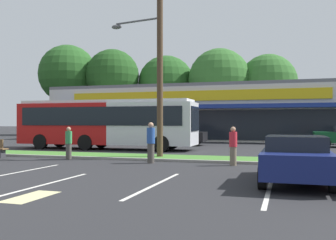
{
  "coord_description": "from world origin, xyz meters",
  "views": [
    {
      "loc": [
        9.67,
        -3.98,
        1.84
      ],
      "look_at": [
        2.78,
        18.1,
        1.94
      ],
      "focal_mm": 40.86,
      "sensor_mm": 36.0,
      "label": 1
    }
  ],
  "objects_px": {
    "car_0": "(85,135)",
    "pedestrian_mid": "(69,143)",
    "car_3": "(178,135)",
    "pedestrian_by_pole": "(151,143)",
    "utility_pole": "(157,54)",
    "city_bus": "(106,123)",
    "car_2": "(296,158)",
    "pedestrian_near_bench": "(233,146)"
  },
  "relations": [
    {
      "from": "car_0",
      "to": "pedestrian_mid",
      "type": "bearing_deg",
      "value": -63.62
    },
    {
      "from": "car_3",
      "to": "pedestrian_by_pole",
      "type": "bearing_deg",
      "value": -79.35
    },
    {
      "from": "car_0",
      "to": "car_3",
      "type": "relative_size",
      "value": 1.08
    },
    {
      "from": "utility_pole",
      "to": "city_bus",
      "type": "distance_m",
      "value": 8.2
    },
    {
      "from": "car_0",
      "to": "car_2",
      "type": "relative_size",
      "value": 1.02
    },
    {
      "from": "city_bus",
      "to": "utility_pole",
      "type": "bearing_deg",
      "value": -45.31
    },
    {
      "from": "pedestrian_near_bench",
      "to": "city_bus",
      "type": "bearing_deg",
      "value": 13.19
    },
    {
      "from": "pedestrian_by_pole",
      "to": "utility_pole",
      "type": "bearing_deg",
      "value": -36.37
    },
    {
      "from": "car_0",
      "to": "pedestrian_by_pole",
      "type": "relative_size",
      "value": 2.57
    },
    {
      "from": "car_2",
      "to": "pedestrian_by_pole",
      "type": "distance_m",
      "value": 7.13
    },
    {
      "from": "car_0",
      "to": "pedestrian_mid",
      "type": "xyz_separation_m",
      "value": [
        5.95,
        -11.99,
        0.04
      ]
    },
    {
      "from": "car_0",
      "to": "pedestrian_mid",
      "type": "relative_size",
      "value": 2.93
    },
    {
      "from": "car_0",
      "to": "pedestrian_near_bench",
      "type": "bearing_deg",
      "value": -41.33
    },
    {
      "from": "car_0",
      "to": "car_3",
      "type": "xyz_separation_m",
      "value": [
        7.97,
        0.33,
        0.04
      ]
    },
    {
      "from": "car_2",
      "to": "utility_pole",
      "type": "bearing_deg",
      "value": 47.46
    },
    {
      "from": "car_0",
      "to": "car_3",
      "type": "height_order",
      "value": "car_3"
    },
    {
      "from": "city_bus",
      "to": "pedestrian_mid",
      "type": "bearing_deg",
      "value": -80.17
    },
    {
      "from": "car_0",
      "to": "pedestrian_mid",
      "type": "height_order",
      "value": "pedestrian_mid"
    },
    {
      "from": "pedestrian_near_bench",
      "to": "pedestrian_by_pole",
      "type": "distance_m",
      "value": 3.61
    },
    {
      "from": "utility_pole",
      "to": "pedestrian_by_pole",
      "type": "relative_size",
      "value": 5.36
    },
    {
      "from": "city_bus",
      "to": "car_3",
      "type": "height_order",
      "value": "city_bus"
    },
    {
      "from": "utility_pole",
      "to": "city_bus",
      "type": "xyz_separation_m",
      "value": [
        -5.38,
        5.16,
        -3.42
      ]
    },
    {
      "from": "city_bus",
      "to": "pedestrian_mid",
      "type": "distance_m",
      "value": 6.95
    },
    {
      "from": "utility_pole",
      "to": "car_0",
      "type": "bearing_deg",
      "value": 133.79
    },
    {
      "from": "utility_pole",
      "to": "pedestrian_mid",
      "type": "bearing_deg",
      "value": -158.48
    },
    {
      "from": "city_bus",
      "to": "car_2",
      "type": "distance_m",
      "value": 16.16
    },
    {
      "from": "pedestrian_near_bench",
      "to": "pedestrian_mid",
      "type": "distance_m",
      "value": 8.03
    },
    {
      "from": "car_0",
      "to": "pedestrian_near_bench",
      "type": "height_order",
      "value": "pedestrian_near_bench"
    },
    {
      "from": "car_2",
      "to": "city_bus",
      "type": "bearing_deg",
      "value": 46.87
    },
    {
      "from": "pedestrian_mid",
      "to": "pedestrian_by_pole",
      "type": "bearing_deg",
      "value": -77.08
    },
    {
      "from": "city_bus",
      "to": "pedestrian_mid",
      "type": "xyz_separation_m",
      "value": [
        1.35,
        -6.74,
        -0.97
      ]
    },
    {
      "from": "car_0",
      "to": "car_2",
      "type": "height_order",
      "value": "car_0"
    },
    {
      "from": "utility_pole",
      "to": "pedestrian_near_bench",
      "type": "relative_size",
      "value": 5.96
    },
    {
      "from": "utility_pole",
      "to": "car_0",
      "type": "distance_m",
      "value": 15.07
    },
    {
      "from": "car_2",
      "to": "car_3",
      "type": "distance_m",
      "value": 18.6
    },
    {
      "from": "city_bus",
      "to": "car_2",
      "type": "relative_size",
      "value": 2.66
    },
    {
      "from": "car_0",
      "to": "pedestrian_near_bench",
      "type": "relative_size",
      "value": 2.85
    },
    {
      "from": "utility_pole",
      "to": "pedestrian_mid",
      "type": "distance_m",
      "value": 6.16
    },
    {
      "from": "utility_pole",
      "to": "car_2",
      "type": "distance_m",
      "value": 9.75
    },
    {
      "from": "car_0",
      "to": "pedestrian_near_bench",
      "type": "xyz_separation_m",
      "value": [
        13.97,
        -12.28,
        0.06
      ]
    },
    {
      "from": "city_bus",
      "to": "pedestrian_near_bench",
      "type": "distance_m",
      "value": 11.76
    },
    {
      "from": "utility_pole",
      "to": "car_0",
      "type": "height_order",
      "value": "utility_pole"
    }
  ]
}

